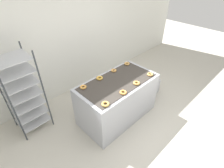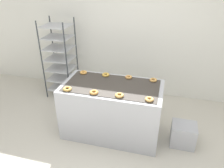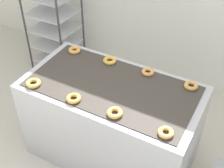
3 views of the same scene
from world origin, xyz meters
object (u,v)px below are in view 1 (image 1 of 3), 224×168
donut_far_midleft (100,78)px  donut_near_midright (137,83)px  donut_near_left (105,104)px  baking_rack_cart (23,93)px  glaze_bin (150,86)px  donut_far_right (127,64)px  fryer_machine (117,100)px  donut_far_midright (114,70)px  donut_near_right (150,74)px  donut_far_left (83,87)px  donut_near_midleft (123,92)px

donut_far_midleft → donut_near_midright: bearing=-57.9°
donut_near_left → baking_rack_cart: bearing=121.1°
glaze_bin → donut_far_right: bearing=150.0°
fryer_machine → baking_rack_cart: (-1.35, 0.96, 0.38)m
fryer_machine → donut_far_midleft: 0.57m
donut_near_midright → donut_far_midright: 0.59m
fryer_machine → glaze_bin: 1.16m
fryer_machine → donut_far_midright: (0.19, 0.30, 0.46)m
donut_near_right → donut_far_midright: same height
donut_near_left → donut_far_right: size_ratio=1.08×
donut_near_midright → donut_far_right: (0.40, 0.59, -0.00)m
baking_rack_cart → donut_far_midleft: (1.16, -0.67, 0.08)m
fryer_machine → donut_near_right: (0.59, -0.29, 0.46)m
donut_near_midright → donut_far_right: donut_near_midright is taller
donut_near_left → donut_far_left: same height
donut_near_left → donut_far_midright: bearing=37.8°
donut_near_midleft → donut_far_left: same height
baking_rack_cart → donut_near_right: 2.30m
donut_near_left → donut_far_left: (0.02, 0.59, -0.00)m
baking_rack_cart → donut_far_left: 1.04m
fryer_machine → donut_far_midleft: (-0.18, 0.29, 0.46)m
donut_near_midleft → glaze_bin: bearing=12.3°
fryer_machine → donut_near_midright: 0.57m
donut_near_left → donut_far_midright: (0.78, 0.60, -0.00)m
glaze_bin → donut_near_left: (-1.71, -0.29, 0.71)m
donut_near_left → donut_far_right: (1.17, 0.60, -0.00)m
donut_near_midleft → donut_far_midright: bearing=57.9°
glaze_bin → donut_far_right: 0.95m
donut_far_right → donut_far_midleft: bearing=-179.7°
donut_near_midright → donut_far_right: size_ratio=1.06×
donut_far_right → donut_far_midright: bearing=179.5°
donut_near_right → donut_far_midleft: 0.97m
donut_near_midleft → donut_far_left: size_ratio=1.03×
glaze_bin → baking_rack_cart: bearing=158.5°
donut_near_midleft → donut_far_midright: (0.38, 0.60, 0.00)m
donut_near_right → donut_far_midleft: (-0.77, 0.58, 0.00)m
donut_near_midleft → donut_far_midleft: size_ratio=0.97×
fryer_machine → glaze_bin: (1.13, -0.02, -0.26)m
donut_far_right → fryer_machine: bearing=-153.0°
baking_rack_cart → donut_far_midleft: size_ratio=12.90×
donut_near_midleft → donut_far_left: (-0.38, 0.58, 0.00)m
donut_near_midright → donut_far_left: bearing=142.6°
donut_far_midleft → donut_far_right: size_ratio=1.06×
donut_near_right → donut_far_left: bearing=153.7°
baking_rack_cart → donut_far_midleft: 1.34m
fryer_machine → baking_rack_cart: baking_rack_cart is taller
baking_rack_cart → donut_near_midright: bearing=-39.3°
fryer_machine → donut_near_midleft: donut_near_midleft is taller
donut_far_left → donut_far_midleft: size_ratio=0.94×
fryer_machine → donut_far_midleft: donut_far_midleft is taller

